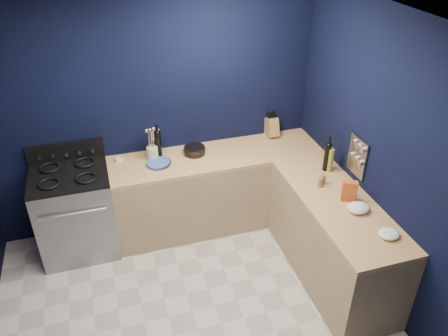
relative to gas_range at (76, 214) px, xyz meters
name	(u,v)px	position (x,y,z in m)	size (l,w,h in m)	color
floor	(198,330)	(0.93, -1.42, -0.47)	(3.50, 3.50, 0.02)	beige
ceiling	(184,35)	(0.93, -1.42, 2.15)	(3.50, 3.50, 0.02)	silver
wall_back	(153,116)	(0.93, 0.34, 0.84)	(3.50, 0.02, 2.60)	black
wall_right	(398,176)	(2.69, -1.42, 0.84)	(0.02, 3.50, 2.60)	black
cab_back	(217,191)	(1.53, 0.02, -0.03)	(2.30, 0.63, 0.86)	#A08763
top_back	(217,156)	(1.53, 0.02, 0.42)	(2.30, 0.63, 0.04)	olive
cab_right	(333,241)	(2.37, -1.13, -0.03)	(0.63, 1.67, 0.86)	#A08763
top_right	(339,204)	(2.37, -1.13, 0.42)	(0.63, 1.67, 0.04)	olive
gas_range	(76,214)	(0.00, 0.00, 0.00)	(0.76, 0.66, 0.92)	gray
oven_door	(77,233)	(0.00, -0.32, -0.01)	(0.59, 0.02, 0.42)	black
cooktop	(68,175)	(0.00, 0.00, 0.48)	(0.76, 0.66, 0.03)	black
backguard	(66,152)	(0.00, 0.30, 0.58)	(0.76, 0.06, 0.20)	black
spice_panel	(358,157)	(2.67, -0.87, 0.72)	(0.02, 0.28, 0.38)	gray
wall_outlet	(155,135)	(0.93, 0.32, 0.62)	(0.09, 0.02, 0.13)	white
plate_stack	(158,163)	(0.89, -0.01, 0.46)	(0.24, 0.24, 0.03)	#2C539D
ramekin	(119,160)	(0.51, 0.19, 0.46)	(0.08, 0.08, 0.03)	white
utensil_crock	(153,153)	(0.86, 0.13, 0.51)	(0.12, 0.12, 0.15)	beige
wine_bottle_back	(158,144)	(0.93, 0.16, 0.59)	(0.07, 0.07, 0.29)	black
lemon_basket	(195,150)	(1.31, 0.10, 0.48)	(0.23, 0.23, 0.09)	black
knife_block	(271,127)	(2.26, 0.27, 0.55)	(0.12, 0.20, 0.22)	olive
wine_bottle_right	(327,158)	(2.51, -0.60, 0.58)	(0.07, 0.07, 0.29)	black
oil_bottle	(330,160)	(2.53, -0.63, 0.57)	(0.06, 0.06, 0.25)	olive
spice_jar_near	(320,182)	(2.31, -0.86, 0.49)	(0.04, 0.04, 0.10)	olive
spice_jar_far	(323,179)	(2.36, -0.82, 0.49)	(0.05, 0.05, 0.10)	olive
crouton_bag	(349,191)	(2.45, -1.13, 0.54)	(0.13, 0.06, 0.20)	#A80A19
towel_front	(358,208)	(2.45, -1.31, 0.48)	(0.20, 0.17, 0.07)	white
towel_end	(389,234)	(2.51, -1.68, 0.47)	(0.18, 0.16, 0.05)	white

